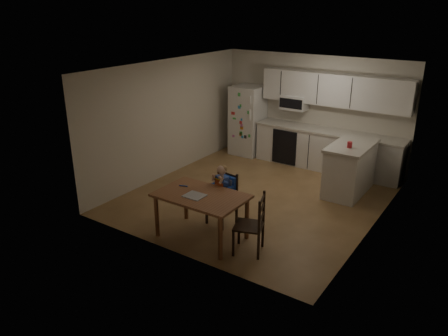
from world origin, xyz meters
name	(u,v)px	position (x,y,z in m)	size (l,w,h in m)	color
room	(271,130)	(0.00, 0.48, 1.25)	(4.52, 5.01, 2.51)	brown
refrigerator	(248,120)	(-1.55, 2.15, 0.85)	(0.72, 0.70, 1.70)	silver
kitchen_run	(328,131)	(0.50, 2.24, 0.88)	(3.37, 0.62, 2.15)	silver
kitchen_island	(350,168)	(1.40, 1.20, 0.51)	(0.72, 1.37, 1.01)	silver
red_cup	(350,145)	(1.42, 0.95, 1.07)	(0.09, 0.09, 0.11)	red
dining_table	(201,200)	(0.05, -1.90, 0.65)	(1.41, 0.91, 0.75)	brown
napkin	(195,196)	(0.00, -2.00, 0.76)	(0.31, 0.27, 0.01)	#B0B0B5
toddler_spoon	(183,186)	(-0.40, -1.80, 0.76)	(0.02, 0.02, 0.12)	blue
chair_booster	(223,188)	(0.06, -1.29, 0.64)	(0.46, 0.46, 1.07)	black
chair_side	(255,221)	(0.99, -1.82, 0.54)	(0.54, 0.54, 0.95)	black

